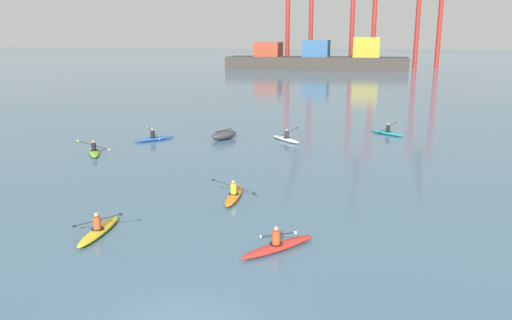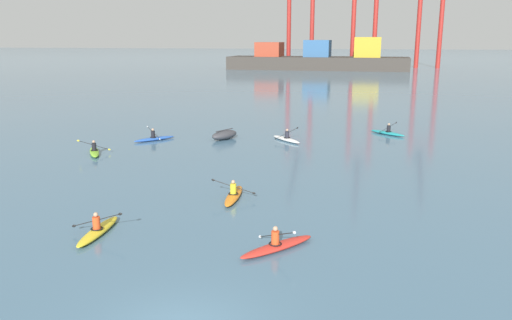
{
  "view_description": "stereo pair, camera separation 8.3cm",
  "coord_description": "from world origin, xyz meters",
  "views": [
    {
      "loc": [
        4.69,
        -11.07,
        7.63
      ],
      "look_at": [
        -2.02,
        17.58,
        0.6
      ],
      "focal_mm": 35.6,
      "sensor_mm": 36.0,
      "label": 1
    },
    {
      "loc": [
        4.77,
        -11.05,
        7.63
      ],
      "look_at": [
        -2.02,
        17.58,
        0.6
      ],
      "focal_mm": 35.6,
      "sensor_mm": 36.0,
      "label": 2
    }
  ],
  "objects": [
    {
      "name": "kayak_blue",
      "position": [
        -11.74,
        24.52,
        0.17
      ],
      "size": [
        2.58,
        3.04,
        1.03
      ],
      "color": "#2856B2",
      "rests_on": "ground"
    },
    {
      "name": "kayak_white",
      "position": [
        -1.79,
        26.7,
        0.17
      ],
      "size": [
        2.81,
        2.84,
        1.02
      ],
      "color": "silver",
      "rests_on": "ground"
    },
    {
      "name": "kayak_orange",
      "position": [
        -1.8,
        11.88,
        0.17
      ],
      "size": [
        2.21,
        3.44,
        0.98
      ],
      "color": "orange",
      "rests_on": "ground"
    },
    {
      "name": "kayak_yellow",
      "position": [
        -5.81,
        6.09,
        0.17
      ],
      "size": [
        2.21,
        3.44,
        1.0
      ],
      "color": "yellow",
      "rests_on": "ground"
    },
    {
      "name": "container_barge",
      "position": [
        -10.06,
        120.79,
        2.65
      ],
      "size": [
        45.31,
        11.15,
        8.08
      ],
      "color": "#38332D",
      "rests_on": "ground"
    },
    {
      "name": "kayak_lime",
      "position": [
        -13.76,
        19.26,
        0.17
      ],
      "size": [
        2.34,
        3.19,
        1.07
      ],
      "color": "#7ABC2D",
      "rests_on": "ground"
    },
    {
      "name": "capsized_dinghy",
      "position": [
        -6.61,
        26.25,
        0.35
      ],
      "size": [
        2.08,
        2.82,
        0.76
      ],
      "color": "#38383D",
      "rests_on": "ground"
    },
    {
      "name": "gantry_crane_west",
      "position": [
        -16.89,
        133.29,
        17.87
      ],
      "size": [
        7.72,
        20.36,
        35.33
      ],
      "color": "maroon",
      "rests_on": "ground"
    },
    {
      "name": "kayak_red",
      "position": [
        1.48,
        6.2,
        0.17
      ],
      "size": [
        2.6,
        3.02,
        1.08
      ],
      "color": "red",
      "rests_on": "ground"
    },
    {
      "name": "kayak_teal",
      "position": [
        5.83,
        31.25,
        0.17
      ],
      "size": [
        3.01,
        2.62,
        0.98
      ],
      "color": "teal",
      "rests_on": "ground"
    },
    {
      "name": "gantry_crane_east_mid",
      "position": [
        17.57,
        134.3,
        17.05
      ],
      "size": [
        6.82,
        19.09,
        34.99
      ],
      "color": "maroon",
      "rests_on": "ground"
    }
  ]
}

